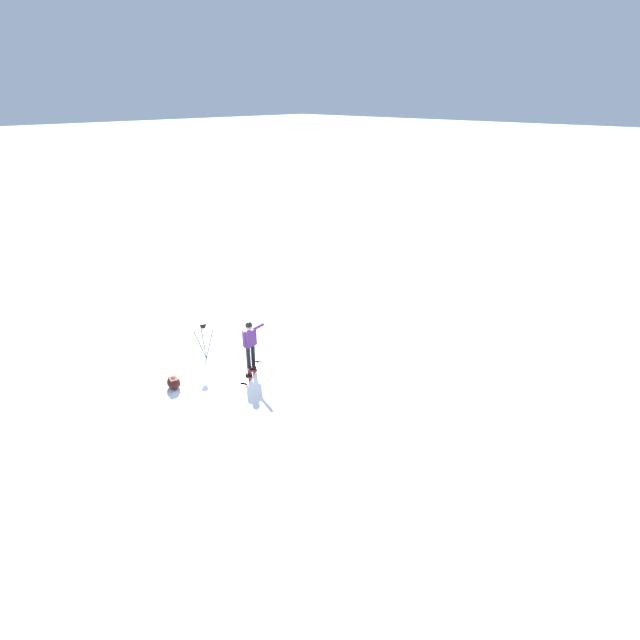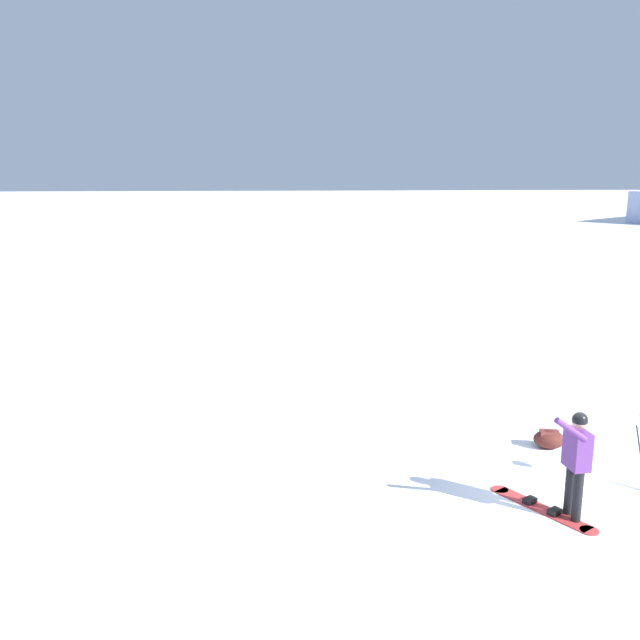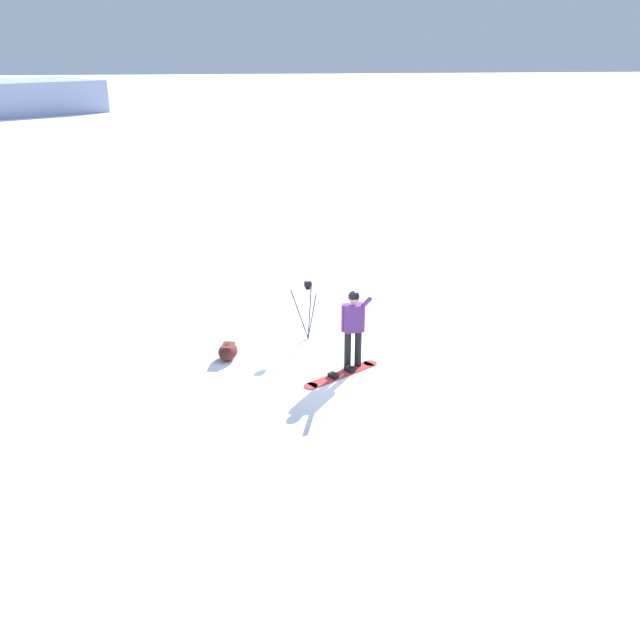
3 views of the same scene
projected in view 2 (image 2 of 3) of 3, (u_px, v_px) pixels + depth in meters
The scene contains 4 objects.
ground_plane at pixel (552, 494), 10.83m from camera, with size 300.00×300.00×0.00m, color white.
snowboarder at pixel (576, 455), 9.88m from camera, with size 0.63×0.52×1.68m.
snowboard at pixel (542, 508), 10.34m from camera, with size 1.12×1.62×0.10m.
gear_bag_large at pixel (549, 439), 12.58m from camera, with size 0.64×0.52×0.34m.
Camera 2 is at (-4.52, -9.62, 5.07)m, focal length 38.22 mm.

